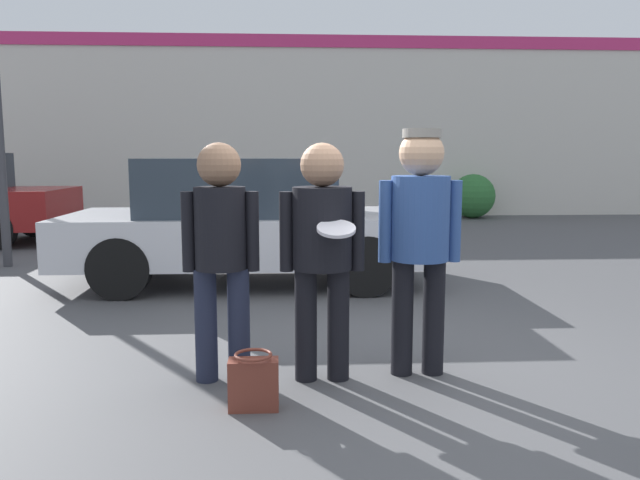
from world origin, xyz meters
TOP-DOWN VIEW (x-y plane):
  - ground_plane at (0.00, 0.00)m, footprint 56.00×56.00m
  - storefront_building at (0.00, 11.44)m, footprint 24.00×0.22m
  - person_left at (-0.99, -0.14)m, footprint 0.51×0.34m
  - person_middle_with_frisbee at (-0.32, -0.16)m, footprint 0.57×0.59m
  - person_right at (0.36, -0.08)m, footprint 0.57×0.40m
  - parked_car_near at (-1.03, 3.20)m, footprint 4.24×1.91m
  - shrub at (4.02, 10.72)m, footprint 1.07×1.07m
  - handbag at (-0.76, -0.65)m, footprint 0.30×0.23m

SIDE VIEW (x-z plane):
  - ground_plane at x=0.00m, z-range 0.00..0.00m
  - handbag at x=-0.76m, z-range -0.01..0.34m
  - shrub at x=4.02m, z-range 0.00..1.07m
  - parked_car_near at x=-1.03m, z-range 0.00..1.49m
  - person_left at x=-0.99m, z-range 0.14..1.75m
  - person_middle_with_frisbee at x=-0.32m, z-range 0.16..1.76m
  - person_right at x=0.36m, z-range 0.18..1.88m
  - storefront_building at x=0.00m, z-range 0.03..4.46m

